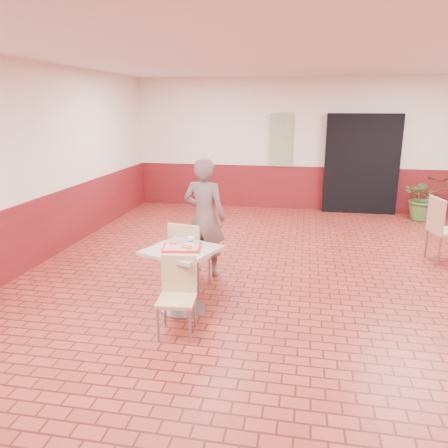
% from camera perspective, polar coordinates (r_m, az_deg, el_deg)
% --- Properties ---
extents(room_shell, '(8.01, 10.01, 3.01)m').
position_cam_1_polar(room_shell, '(5.30, 10.64, 5.65)').
color(room_shell, maroon).
rests_on(room_shell, ground).
extents(wainscot_band, '(8.00, 10.00, 1.00)m').
position_cam_1_polar(wainscot_band, '(5.55, 10.14, -4.58)').
color(wainscot_band, maroon).
rests_on(wainscot_band, ground).
extents(corridor_doorway, '(1.60, 0.22, 2.20)m').
position_cam_1_polar(corridor_doorway, '(10.26, 17.50, 7.46)').
color(corridor_doorway, black).
rests_on(corridor_doorway, ground).
extents(promo_poster, '(0.50, 0.03, 1.20)m').
position_cam_1_polar(promo_poster, '(10.22, 7.45, 10.82)').
color(promo_poster, gray).
rests_on(promo_poster, wainscot_band).
extents(main_table, '(0.73, 0.73, 0.77)m').
position_cam_1_polar(main_table, '(5.12, -5.47, -5.88)').
color(main_table, '#B5A392').
rests_on(main_table, ground).
extents(chair_main_front, '(0.42, 0.42, 0.83)m').
position_cam_1_polar(chair_main_front, '(4.68, -6.08, -8.74)').
color(chair_main_front, tan).
rests_on(chair_main_front, ground).
extents(chair_main_back, '(0.50, 0.50, 0.94)m').
position_cam_1_polar(chair_main_back, '(5.63, -4.71, -3.84)').
color(chair_main_back, tan).
rests_on(chair_main_back, ground).
extents(customer, '(0.66, 0.48, 1.68)m').
position_cam_1_polar(customer, '(6.13, -2.55, 0.87)').
color(customer, '#675450').
rests_on(customer, ground).
extents(serving_tray, '(0.43, 0.34, 0.03)m').
position_cam_1_polar(serving_tray, '(5.03, -5.55, -3.07)').
color(serving_tray, red).
rests_on(serving_tray, main_table).
extents(ring_donut, '(0.11, 0.11, 0.03)m').
position_cam_1_polar(ring_donut, '(5.15, -6.61, -2.32)').
color(ring_donut, '#C48547').
rests_on(ring_donut, serving_tray).
extents(long_john_donut, '(0.14, 0.09, 0.04)m').
position_cam_1_polar(long_john_donut, '(4.97, -4.87, -2.90)').
color(long_john_donut, gold).
rests_on(long_john_donut, serving_tray).
extents(paper_cup, '(0.07, 0.07, 0.09)m').
position_cam_1_polar(paper_cup, '(5.07, -4.37, -2.19)').
color(paper_cup, white).
rests_on(paper_cup, serving_tray).
extents(chair_second_left, '(0.56, 0.56, 1.01)m').
position_cam_1_polar(chair_second_left, '(7.52, 26.63, -0.26)').
color(chair_second_left, tan).
rests_on(chair_second_left, ground).
extents(potted_plant, '(0.91, 0.79, 0.98)m').
position_cam_1_polar(potted_plant, '(10.12, 24.80, 3.16)').
color(potted_plant, '#40712D').
rests_on(potted_plant, ground).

